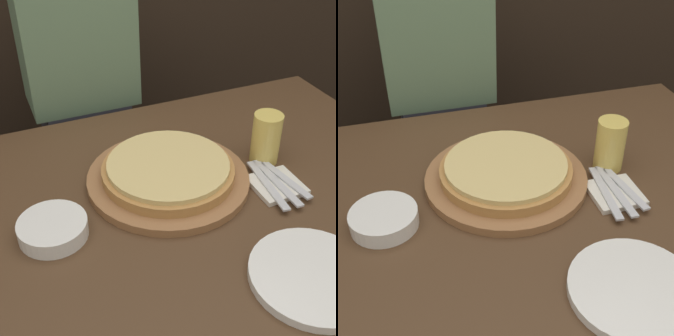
# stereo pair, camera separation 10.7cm
# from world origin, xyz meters

# --- Properties ---
(dining_table) EXTENTS (1.35, 0.92, 0.70)m
(dining_table) POSITION_xyz_m (0.00, 0.00, 0.35)
(dining_table) COLOR #4C331E
(dining_table) RESTS_ON ground_plane
(pizza_on_board) EXTENTS (0.38, 0.38, 0.06)m
(pizza_on_board) POSITION_xyz_m (0.04, 0.09, 0.73)
(pizza_on_board) COLOR #99663D
(pizza_on_board) RESTS_ON dining_table
(beer_glass) EXTENTS (0.07, 0.07, 0.13)m
(beer_glass) POSITION_xyz_m (0.30, 0.08, 0.77)
(beer_glass) COLOR #E5C65B
(beer_glass) RESTS_ON dining_table
(dinner_plate) EXTENTS (0.24, 0.24, 0.02)m
(dinner_plate) POSITION_xyz_m (0.17, -0.29, 0.71)
(dinner_plate) COLOR white
(dinner_plate) RESTS_ON dining_table
(side_bowl) EXTENTS (0.14, 0.14, 0.04)m
(side_bowl) POSITION_xyz_m (-0.24, 0.01, 0.72)
(side_bowl) COLOR white
(side_bowl) RESTS_ON dining_table
(napkin_stack) EXTENTS (0.11, 0.11, 0.01)m
(napkin_stack) POSITION_xyz_m (0.26, -0.03, 0.71)
(napkin_stack) COLOR silver
(napkin_stack) RESTS_ON dining_table
(fork) EXTENTS (0.04, 0.19, 0.00)m
(fork) POSITION_xyz_m (0.24, -0.03, 0.72)
(fork) COLOR silver
(fork) RESTS_ON napkin_stack
(dinner_knife) EXTENTS (0.02, 0.19, 0.00)m
(dinner_knife) POSITION_xyz_m (0.26, -0.03, 0.72)
(dinner_knife) COLOR silver
(dinner_knife) RESTS_ON napkin_stack
(spoon) EXTENTS (0.04, 0.16, 0.00)m
(spoon) POSITION_xyz_m (0.29, -0.03, 0.72)
(spoon) COLOR silver
(spoon) RESTS_ON napkin_stack
(diner_person) EXTENTS (0.32, 0.20, 1.29)m
(diner_person) POSITION_xyz_m (-0.03, 0.61, 0.64)
(diner_person) COLOR #33333D
(diner_person) RESTS_ON ground_plane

